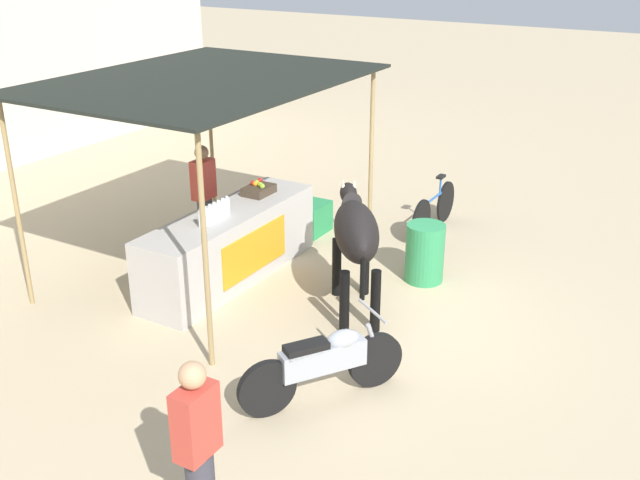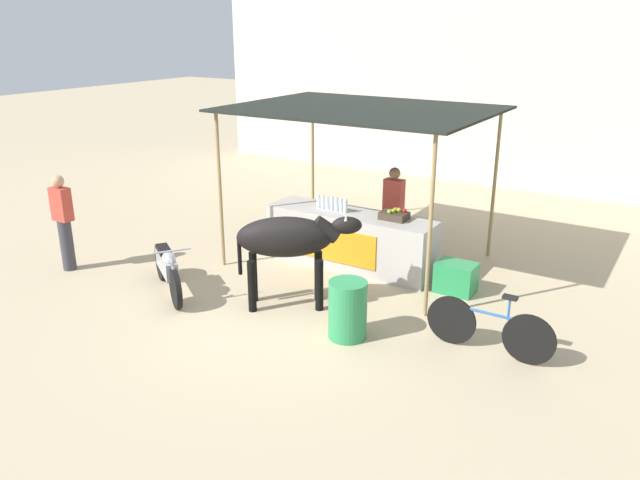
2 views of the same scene
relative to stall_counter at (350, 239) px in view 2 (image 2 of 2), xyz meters
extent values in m
plane|color=tan|center=(0.00, -2.20, -0.48)|extent=(60.00, 60.00, 0.00)
cube|color=beige|center=(0.00, 7.01, 3.00)|extent=(16.00, 0.50, 6.96)
cube|color=#B2ADA8|center=(0.00, 0.00, 0.00)|extent=(3.00, 0.80, 0.96)
cube|color=orange|center=(0.00, -0.41, 0.00)|extent=(1.40, 0.02, 0.58)
cube|color=black|center=(0.00, 0.30, 2.19)|extent=(4.20, 3.20, 0.04)
cylinder|color=#997F51|center=(-1.89, -1.14, 0.85)|extent=(0.06, 0.06, 2.67)
cylinder|color=#997F51|center=(1.89, -1.14, 0.85)|extent=(0.06, 0.06, 2.67)
cylinder|color=#997F51|center=(-1.89, 1.74, 0.85)|extent=(0.06, 0.06, 2.67)
cylinder|color=#997F51|center=(1.89, 1.74, 0.85)|extent=(0.06, 0.06, 2.67)
cylinder|color=silver|center=(-0.62, -0.05, 0.59)|extent=(0.07, 0.07, 0.22)
cylinder|color=white|center=(-0.62, -0.05, 0.71)|extent=(0.04, 0.04, 0.03)
cylinder|color=silver|center=(-0.53, -0.05, 0.59)|extent=(0.07, 0.07, 0.22)
cylinder|color=white|center=(-0.53, -0.05, 0.71)|extent=(0.04, 0.04, 0.03)
cylinder|color=silver|center=(-0.44, -0.05, 0.59)|extent=(0.07, 0.07, 0.22)
cylinder|color=white|center=(-0.44, -0.05, 0.71)|extent=(0.04, 0.04, 0.03)
cylinder|color=silver|center=(-0.35, -0.05, 0.59)|extent=(0.07, 0.07, 0.22)
cylinder|color=white|center=(-0.35, -0.05, 0.71)|extent=(0.04, 0.04, 0.03)
cylinder|color=silver|center=(-0.26, -0.05, 0.59)|extent=(0.07, 0.07, 0.22)
cylinder|color=white|center=(-0.26, -0.05, 0.71)|extent=(0.04, 0.04, 0.03)
cylinder|color=silver|center=(-0.17, -0.05, 0.59)|extent=(0.07, 0.07, 0.22)
cylinder|color=white|center=(-0.17, -0.05, 0.71)|extent=(0.04, 0.04, 0.03)
cylinder|color=silver|center=(-0.08, -0.05, 0.59)|extent=(0.07, 0.07, 0.22)
cylinder|color=white|center=(-0.08, -0.05, 0.71)|extent=(0.04, 0.04, 0.03)
cube|color=#3F3326|center=(0.78, 0.05, 0.54)|extent=(0.44, 0.32, 0.12)
sphere|color=#8CB22D|center=(0.83, 0.12, 0.63)|extent=(0.08, 0.08, 0.08)
sphere|color=#8CB22D|center=(0.78, 0.02, 0.63)|extent=(0.08, 0.08, 0.08)
sphere|color=#B21E19|center=(0.78, 0.15, 0.63)|extent=(0.08, 0.08, 0.08)
sphere|color=#B21E19|center=(0.93, 0.14, 0.63)|extent=(0.08, 0.08, 0.08)
sphere|color=#8CB22D|center=(0.74, -0.04, 0.63)|extent=(0.08, 0.08, 0.08)
sphere|color=orange|center=(0.78, 0.10, 0.63)|extent=(0.08, 0.08, 0.08)
cylinder|color=#383842|center=(0.43, 0.75, -0.04)|extent=(0.22, 0.22, 0.88)
cube|color=#BF3F33|center=(0.43, 0.75, 0.68)|extent=(0.34, 0.20, 0.56)
sphere|color=#8C6647|center=(0.43, 0.75, 1.07)|extent=(0.20, 0.20, 0.20)
cube|color=#268C4C|center=(1.95, -0.10, -0.24)|extent=(0.60, 0.44, 0.48)
cylinder|color=#2D8C51|center=(1.25, -2.29, -0.08)|extent=(0.52, 0.52, 0.80)
ellipsoid|color=black|center=(-0.02, -1.91, 0.60)|extent=(1.45, 1.22, 0.60)
cylinder|color=black|center=(0.28, -1.48, -0.09)|extent=(0.12, 0.12, 0.78)
cylinder|color=black|center=(0.49, -1.78, -0.09)|extent=(0.12, 0.12, 0.78)
cylinder|color=black|center=(-0.53, -2.04, -0.09)|extent=(0.12, 0.12, 0.78)
cylinder|color=black|center=(-0.32, -2.34, -0.09)|extent=(0.12, 0.12, 0.78)
cylinder|color=black|center=(0.47, -1.57, 0.71)|extent=(0.51, 0.45, 0.41)
ellipsoid|color=black|center=(0.72, -1.40, 0.77)|extent=(0.49, 0.43, 0.26)
cone|color=beige|center=(0.66, -1.36, 0.91)|extent=(0.05, 0.05, 0.10)
cone|color=beige|center=(0.74, -1.47, 0.91)|extent=(0.05, 0.05, 0.10)
cylinder|color=black|center=(-0.57, -2.28, 0.33)|extent=(0.06, 0.06, 0.60)
cylinder|color=black|center=(-1.35, -2.85, -0.18)|extent=(0.54, 0.40, 0.60)
cylinder|color=black|center=(-2.34, -2.17, -0.18)|extent=(0.54, 0.40, 0.60)
cube|color=#999EA5|center=(-1.84, -2.51, 0.00)|extent=(0.85, 0.65, 0.28)
ellipsoid|color=#999EA5|center=(-1.66, -2.63, 0.16)|extent=(0.41, 0.37, 0.20)
cube|color=black|center=(-1.99, -2.41, 0.16)|extent=(0.47, 0.40, 0.10)
cylinder|color=#99999E|center=(-1.39, -2.82, 0.40)|extent=(0.33, 0.47, 0.03)
cylinder|color=#99999E|center=(-1.36, -2.83, 0.02)|extent=(0.20, 0.15, 0.49)
cylinder|color=black|center=(2.49, -1.71, -0.15)|extent=(0.66, 0.04, 0.66)
cylinder|color=black|center=(3.49, -1.71, -0.15)|extent=(0.66, 0.04, 0.66)
cylinder|color=#2659A5|center=(2.99, -1.71, 0.07)|extent=(0.85, 0.04, 0.04)
cylinder|color=#2659A5|center=(3.21, -1.71, 0.19)|extent=(0.03, 0.03, 0.28)
cube|color=black|center=(3.21, -1.71, 0.35)|extent=(0.18, 0.10, 0.04)
cylinder|color=#383842|center=(-3.99, -2.71, -0.04)|extent=(0.22, 0.22, 0.88)
cube|color=#BF3F33|center=(-3.99, -2.71, 0.68)|extent=(0.34, 0.20, 0.56)
sphere|color=tan|center=(-3.99, -2.71, 1.07)|extent=(0.20, 0.20, 0.20)
camera|label=1|loc=(-7.35, -5.70, 3.93)|focal=42.00mm
camera|label=2|loc=(4.93, -8.85, 3.54)|focal=35.00mm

